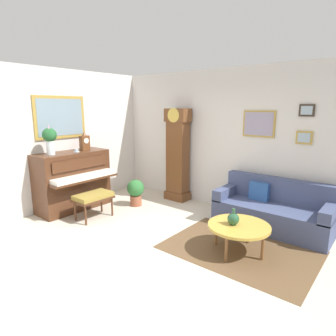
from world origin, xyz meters
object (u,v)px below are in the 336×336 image
Objects in this scene: coffee_table at (239,227)px; teacup at (76,151)px; potted_plant at (136,191)px; green_jug at (233,219)px; mantel_clock at (85,142)px; piano at (73,180)px; couch at (273,210)px; piano_bench at (93,197)px; flower_vase at (50,138)px; grandfather_clock at (178,157)px.

coffee_table is 3.46m from teacup.
green_jug is at bearing -12.15° from potted_plant.
green_jug is (3.35, 0.06, -0.84)m from mantel_clock.
couch is (3.50, 1.60, -0.28)m from piano.
piano_bench is 0.80× the size of coffee_table.
coffee_table is 3.56m from mantel_clock.
mantel_clock is at bearing 89.96° from flower_vase.
flower_vase is (0.00, -0.43, 0.90)m from piano.
flower_vase reaches higher than mantel_clock.
mantel_clock is (-3.42, -0.11, 0.96)m from coffee_table.
flower_vase is 2.42× the size of green_jug.
flower_vase reaches higher than piano_bench.
couch is 7.92× the size of green_jug.
potted_plant is at bearing 169.14° from coffee_table.
couch is 1.18m from coffee_table.
couch reaches higher than piano_bench.
piano is at bearing -172.84° from coffee_table.
piano_bench is at bearing 25.17° from flower_vase.
potted_plant is (0.84, 0.93, -0.27)m from piano.
flower_vase is at bearing -165.93° from coffee_table.
piano is 0.61m from teacup.
couch reaches higher than coffee_table.
mantel_clock is 0.68× the size of potted_plant.
green_jug reaches higher than potted_plant.
grandfather_clock is 2.57m from green_jug.
piano_bench is 0.37× the size of couch.
mantel_clock is at bearing 107.09° from teacup.
grandfather_clock is 8.46× the size of green_jug.
flower_vase is (-3.42, -0.86, 1.10)m from coffee_table.
flower_vase is (-3.50, -2.03, 1.18)m from couch.
grandfather_clock is 5.34× the size of mantel_clock.
mantel_clock is (-3.50, -1.28, 1.04)m from couch.
couch is 2.74m from potted_plant.
piano_bench is 1.27m from mantel_clock.
green_jug is (-0.07, -0.05, 0.12)m from coffee_table.
flower_vase reaches higher than piano.
piano_bench is at bearing -28.20° from mantel_clock.
couch is at bearing 14.27° from potted_plant.
couch reaches higher than green_jug.
green_jug is (3.27, 0.32, -0.70)m from teacup.
grandfather_clock is (0.52, 1.89, 0.56)m from piano_bench.
potted_plant is (-2.51, 0.54, -0.18)m from green_jug.
piano_bench is (0.75, -0.08, -0.19)m from piano.
piano_bench reaches higher than coffee_table.
teacup reaches higher than potted_plant.
couch is 1.24m from green_jug.
piano is 3.86m from couch.
potted_plant reaches higher than coffee_table.
teacup is 1.45m from potted_plant.
flower_vase is at bearing -121.86° from potted_plant.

